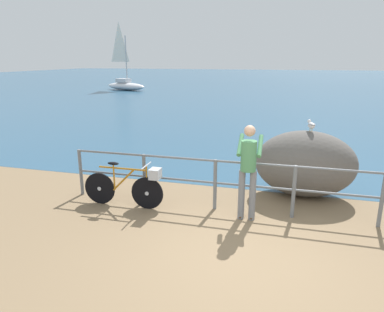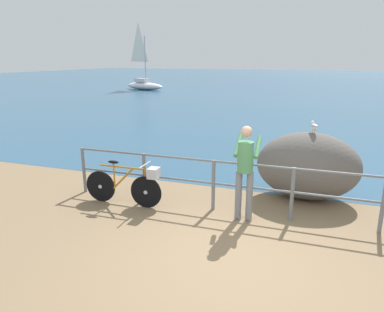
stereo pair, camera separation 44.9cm
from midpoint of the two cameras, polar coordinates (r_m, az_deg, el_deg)
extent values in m
cube|color=#846B4C|center=(24.88, 13.51, 8.35)|extent=(120.00, 120.00, 0.10)
cube|color=#2D5675|center=(52.62, 14.65, 11.94)|extent=(120.00, 90.00, 0.01)
cylinder|color=slate|center=(8.08, -19.14, -2.52)|extent=(0.07, 0.07, 1.02)
cylinder|color=slate|center=(7.37, -9.47, -3.58)|extent=(0.07, 0.07, 1.02)
cylinder|color=slate|center=(6.90, 1.91, -4.70)|extent=(0.07, 0.07, 1.02)
cylinder|color=slate|center=(6.75, 14.38, -5.70)|extent=(0.07, 0.07, 1.02)
cylinder|color=slate|center=(6.91, 26.88, -6.43)|extent=(0.07, 0.07, 1.02)
cylinder|color=slate|center=(6.63, 8.23, -1.26)|extent=(7.45, 0.04, 0.04)
cylinder|color=slate|center=(6.77, 8.08, -4.91)|extent=(7.45, 0.04, 0.04)
cylinder|color=black|center=(7.52, -16.42, -5.09)|extent=(0.66, 0.04, 0.66)
cylinder|color=#B7BCC6|center=(7.52, -16.42, -5.09)|extent=(0.08, 0.06, 0.08)
cylinder|color=black|center=(7.06, -9.11, -6.00)|extent=(0.66, 0.04, 0.66)
cylinder|color=#B7BCC6|center=(7.06, -9.11, -6.00)|extent=(0.08, 0.06, 0.08)
cylinder|color=#B27219|center=(7.12, -13.11, -2.01)|extent=(0.99, 0.04, 0.04)
cylinder|color=#B27219|center=(7.18, -12.81, -3.81)|extent=(0.50, 0.04, 0.50)
cylinder|color=#B27219|center=(7.27, -14.29, -3.43)|extent=(0.03, 0.03, 0.53)
ellipsoid|color=black|center=(7.18, -14.44, -1.20)|extent=(0.24, 0.10, 0.06)
cylinder|color=#B27219|center=(6.96, -9.21, -3.81)|extent=(0.03, 0.03, 0.57)
cylinder|color=#B7BCC6|center=(6.87, -9.31, -1.57)|extent=(0.03, 0.48, 0.03)
cube|color=#B7BCC6|center=(6.85, -7.88, -2.89)|extent=(0.20, 0.24, 0.20)
cylinder|color=slate|center=(6.54, 6.09, -6.29)|extent=(0.12, 0.12, 0.95)
ellipsoid|color=#513319|center=(6.77, 6.06, -9.52)|extent=(0.10, 0.26, 0.08)
cylinder|color=slate|center=(6.52, 7.84, -6.43)|extent=(0.12, 0.12, 0.95)
ellipsoid|color=#513319|center=(6.75, 7.76, -9.67)|extent=(0.10, 0.26, 0.08)
cylinder|color=#4C8C59|center=(6.29, 7.19, 0.00)|extent=(0.28, 0.28, 0.55)
sphere|color=tan|center=(6.18, 7.33, 4.06)|extent=(0.20, 0.20, 0.20)
cylinder|color=#4C8C59|center=(6.51, 5.93, 1.81)|extent=(0.09, 0.52, 0.34)
cylinder|color=#4C8C59|center=(6.47, 9.08, 1.61)|extent=(0.09, 0.52, 0.34)
ellipsoid|color=#605B56|center=(7.86, 16.36, -1.22)|extent=(2.13, 1.39, 1.43)
cylinder|color=gold|center=(7.66, 17.04, 4.06)|extent=(0.01, 0.01, 0.06)
cylinder|color=gold|center=(7.68, 17.34, 4.05)|extent=(0.01, 0.01, 0.06)
ellipsoid|color=white|center=(7.65, 17.25, 4.75)|extent=(0.19, 0.28, 0.13)
ellipsoid|color=#9E9EA3|center=(7.63, 17.32, 4.94)|extent=(0.19, 0.27, 0.06)
sphere|color=white|center=(7.75, 16.97, 5.43)|extent=(0.08, 0.08, 0.08)
cone|color=gold|center=(7.80, 16.84, 5.46)|extent=(0.04, 0.06, 0.02)
ellipsoid|color=white|center=(34.37, -11.07, 11.06)|extent=(4.59, 2.57, 0.70)
cube|color=silver|center=(34.54, -11.48, 11.94)|extent=(1.48, 1.16, 0.36)
cylinder|color=#B2B2B7|center=(34.13, -11.04, 15.15)|extent=(0.10, 0.10, 4.20)
pyramid|color=white|center=(34.69, -12.12, 17.70)|extent=(1.54, 0.54, 3.57)
camera|label=1|loc=(0.22, -91.77, -0.49)|focal=32.82mm
camera|label=2|loc=(0.22, 88.23, 0.49)|focal=32.82mm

